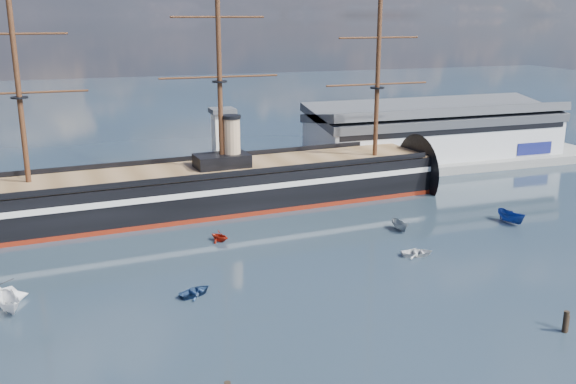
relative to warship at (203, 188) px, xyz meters
name	(u,v)px	position (x,y,z in m)	size (l,w,h in m)	color
ground	(255,239)	(4.21, -20.00, -4.04)	(600.00, 600.00, 0.00)	#1F2A31
quay	(252,182)	(14.21, 16.00, -4.04)	(180.00, 18.00, 2.00)	slate
warehouse	(435,131)	(62.21, 20.00, 3.95)	(63.00, 21.00, 11.60)	#B7BABC
quay_tower	(223,143)	(7.21, 13.00, 5.72)	(5.00, 5.00, 15.00)	silver
warship	(203,188)	(0.00, 0.00, 0.00)	(113.41, 22.45, 53.94)	black
motorboat_a	(10,312)	(-32.00, -35.45, -4.04)	(6.84, 2.51, 2.74)	white
motorboat_b	(196,295)	(-9.26, -38.12, -4.04)	(2.91, 1.17, 1.36)	navy
motorboat_c	(400,231)	(28.72, -23.89, -4.04)	(5.39, 1.98, 2.16)	slate
motorboat_d	(220,241)	(-1.47, -18.88, -4.04)	(5.55, 2.40, 2.03)	#A21C0C
motorboat_e	(417,256)	(25.46, -35.22, -4.04)	(3.04, 1.22, 1.42)	silver
motorboat_f	(511,223)	(49.15, -26.78, -4.04)	(6.94, 2.54, 2.78)	navy
piling_near_right	(564,332)	(28.96, -62.39, -4.04)	(0.64, 0.64, 3.32)	black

